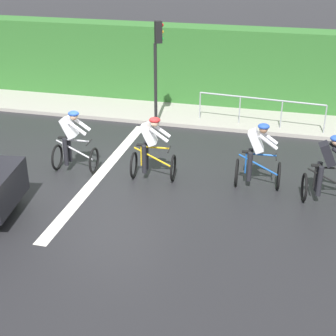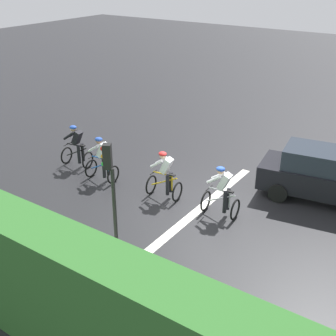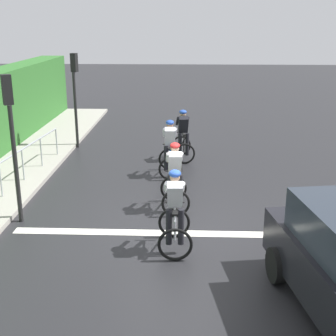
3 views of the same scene
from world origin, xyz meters
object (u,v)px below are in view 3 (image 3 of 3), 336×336
cyclist_second (170,150)px  cyclist_mid (175,178)px  traffic_light_far_junction (75,86)px  cyclist_lead (183,136)px  traffic_light_near_crossing (11,127)px  pedestrian_railing_kerbside (32,150)px  cyclist_fourth (175,213)px

cyclist_second → cyclist_mid: 2.61m
traffic_light_far_junction → cyclist_lead: bearing=-21.4°
cyclist_mid → traffic_light_far_junction: size_ratio=0.50×
traffic_light_near_crossing → traffic_light_far_junction: same height
traffic_light_near_crossing → cyclist_second: bearing=45.7°
cyclist_mid → traffic_light_far_junction: (-3.67, 5.74, 1.43)m
cyclist_lead → cyclist_second: (-0.37, -1.63, 0.00)m
pedestrian_railing_kerbside → cyclist_second: bearing=3.7°
traffic_light_far_junction → cyclist_second: bearing=-42.1°
traffic_light_near_crossing → pedestrian_railing_kerbside: traffic_light_near_crossing is taller
cyclist_second → cyclist_fourth: (0.27, -4.71, 0.00)m
cyclist_mid → traffic_light_near_crossing: 3.91m
traffic_light_near_crossing → pedestrian_railing_kerbside: 3.53m
cyclist_lead → cyclist_mid: (-0.16, -4.23, 0.00)m
cyclist_lead → cyclist_mid: 4.23m
cyclist_mid → traffic_light_near_crossing: (-3.55, -0.82, 1.43)m
cyclist_lead → traffic_light_near_crossing: traffic_light_near_crossing is taller
cyclist_second → traffic_light_near_crossing: (-3.34, -3.42, 1.43)m
cyclist_fourth → traffic_light_far_junction: traffic_light_far_junction is taller
pedestrian_railing_kerbside → cyclist_lead: bearing=23.2°
traffic_light_far_junction → pedestrian_railing_kerbside: size_ratio=0.84×
cyclist_lead → pedestrian_railing_kerbside: 4.80m
cyclist_lead → traffic_light_near_crossing: bearing=-126.3°
cyclist_mid → cyclist_fourth: same height
cyclist_second → traffic_light_near_crossing: bearing=-134.3°
cyclist_lead → cyclist_fourth: 6.34m
cyclist_second → cyclist_fourth: bearing=-86.8°
cyclist_second → cyclist_mid: size_ratio=1.00×
cyclist_second → traffic_light_near_crossing: 4.99m
cyclist_mid → cyclist_fourth: size_ratio=1.00×
cyclist_lead → traffic_light_far_junction: bearing=158.6°
cyclist_fourth → pedestrian_railing_kerbside: cyclist_fourth is taller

